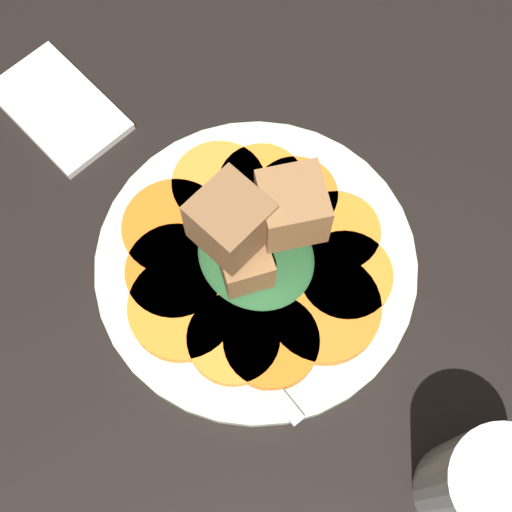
# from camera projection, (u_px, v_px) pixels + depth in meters

# --- Properties ---
(table_slab) EXTENTS (1.20, 1.20, 0.02)m
(table_slab) POSITION_uv_depth(u_px,v_px,m) (256.00, 269.00, 0.60)
(table_slab) COLOR black
(table_slab) RESTS_ON ground
(plate) EXTENTS (0.27, 0.27, 0.01)m
(plate) POSITION_uv_depth(u_px,v_px,m) (256.00, 263.00, 0.59)
(plate) COLOR beige
(plate) RESTS_ON table_slab
(carrot_slice_0) EXTENTS (0.07, 0.07, 0.01)m
(carrot_slice_0) POSITION_uv_depth(u_px,v_px,m) (271.00, 342.00, 0.55)
(carrot_slice_0) COLOR orange
(carrot_slice_0) RESTS_ON plate
(carrot_slice_1) EXTENTS (0.09, 0.09, 0.01)m
(carrot_slice_1) POSITION_uv_depth(u_px,v_px,m) (323.00, 308.00, 0.56)
(carrot_slice_1) COLOR orange
(carrot_slice_1) RESTS_ON plate
(carrot_slice_2) EXTENTS (0.08, 0.08, 0.01)m
(carrot_slice_2) POSITION_uv_depth(u_px,v_px,m) (345.00, 276.00, 0.57)
(carrot_slice_2) COLOR orange
(carrot_slice_2) RESTS_ON plate
(carrot_slice_3) EXTENTS (0.07, 0.07, 0.01)m
(carrot_slice_3) POSITION_uv_depth(u_px,v_px,m) (337.00, 233.00, 0.58)
(carrot_slice_3) COLOR orange
(carrot_slice_3) RESTS_ON plate
(carrot_slice_4) EXTENTS (0.07, 0.07, 0.01)m
(carrot_slice_4) POSITION_uv_depth(u_px,v_px,m) (296.00, 196.00, 0.60)
(carrot_slice_4) COLOR orange
(carrot_slice_4) RESTS_ON plate
(carrot_slice_5) EXTENTS (0.07, 0.07, 0.01)m
(carrot_slice_5) POSITION_uv_depth(u_px,v_px,m) (262.00, 184.00, 0.60)
(carrot_slice_5) COLOR orange
(carrot_slice_5) RESTS_ON plate
(carrot_slice_6) EXTENTS (0.08, 0.08, 0.01)m
(carrot_slice_6) POSITION_uv_depth(u_px,v_px,m) (219.00, 185.00, 0.60)
(carrot_slice_6) COLOR orange
(carrot_slice_6) RESTS_ON plate
(carrot_slice_7) EXTENTS (0.09, 0.09, 0.01)m
(carrot_slice_7) POSITION_uv_depth(u_px,v_px,m) (174.00, 228.00, 0.59)
(carrot_slice_7) COLOR orange
(carrot_slice_7) RESTS_ON plate
(carrot_slice_8) EXTENTS (0.08, 0.08, 0.01)m
(carrot_slice_8) POSITION_uv_depth(u_px,v_px,m) (176.00, 272.00, 0.57)
(carrot_slice_8) COLOR orange
(carrot_slice_8) RESTS_ON plate
(carrot_slice_9) EXTENTS (0.09, 0.09, 0.01)m
(carrot_slice_9) POSITION_uv_depth(u_px,v_px,m) (183.00, 308.00, 0.56)
(carrot_slice_9) COLOR orange
(carrot_slice_9) RESTS_ON plate
(carrot_slice_10) EXTENTS (0.07, 0.07, 0.01)m
(carrot_slice_10) POSITION_uv_depth(u_px,v_px,m) (234.00, 339.00, 0.55)
(carrot_slice_10) COLOR orange
(carrot_slice_10) RESTS_ON plate
(center_pile) EXTENTS (0.10, 0.10, 0.11)m
(center_pile) POSITION_uv_depth(u_px,v_px,m) (255.00, 237.00, 0.54)
(center_pile) COLOR #235128
(center_pile) RESTS_ON plate
(fork) EXTENTS (0.20, 0.04, 0.00)m
(fork) POSITION_uv_depth(u_px,v_px,m) (216.00, 317.00, 0.56)
(fork) COLOR #B2B2B7
(fork) RESTS_ON plate
(water_glass) EXTENTS (0.07, 0.07, 0.11)m
(water_glass) POSITION_uv_depth(u_px,v_px,m) (484.00, 488.00, 0.48)
(water_glass) COLOR silver
(water_glass) RESTS_ON table_slab
(napkin) EXTENTS (0.12, 0.07, 0.01)m
(napkin) POSITION_uv_depth(u_px,v_px,m) (59.00, 108.00, 0.64)
(napkin) COLOR silver
(napkin) RESTS_ON table_slab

